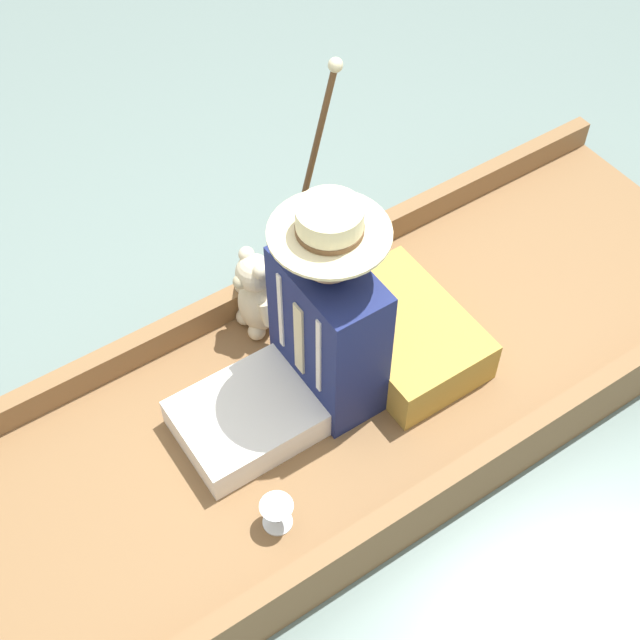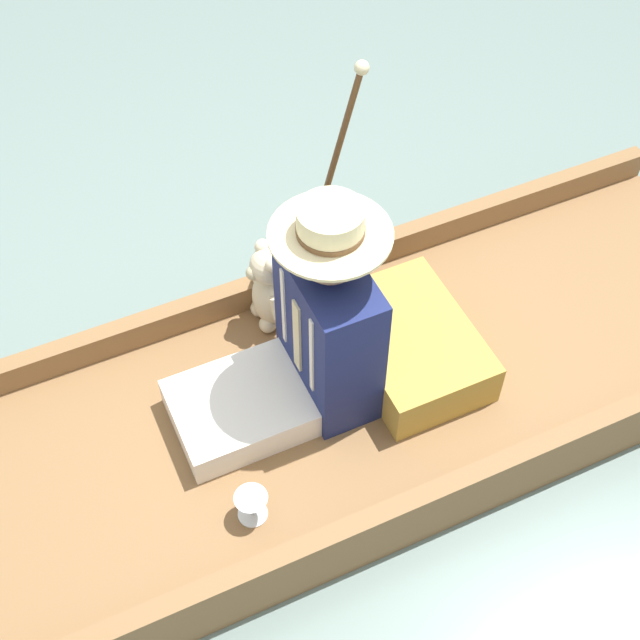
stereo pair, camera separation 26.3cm
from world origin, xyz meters
The scene contains 7 objects.
ground_plane centered at (0.00, 0.00, 0.00)m, with size 16.00×16.00×0.00m, color slate.
punt_boat centered at (0.00, 0.00, 0.08)m, with size 1.02×3.35×0.24m.
seat_cushion centered at (0.03, -0.41, 0.22)m, with size 0.53×0.37×0.16m.
seated_person centered at (0.05, -0.05, 0.43)m, with size 0.37×0.68×0.79m.
teddy_bear centered at (0.38, -0.06, 0.30)m, with size 0.24×0.14×0.35m.
wine_glass centered at (-0.28, 0.28, 0.21)m, with size 0.10×0.10×0.10m.
walking_cane centered at (0.41, -0.29, 0.68)m, with size 0.04×0.27×0.93m.
Camera 2 is at (-1.46, 0.60, 2.53)m, focal length 50.00 mm.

